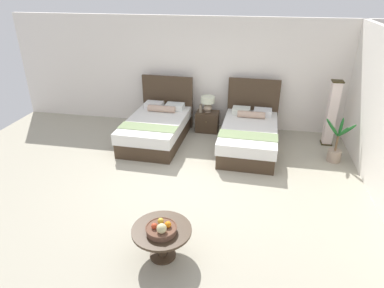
# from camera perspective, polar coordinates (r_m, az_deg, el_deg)

# --- Properties ---
(ground_plane) EXTENTS (10.17, 9.59, 0.02)m
(ground_plane) POSITION_cam_1_polar(r_m,az_deg,el_deg) (6.26, -1.01, -6.96)
(ground_plane) COLOR #A7A18C
(wall_back) EXTENTS (10.17, 0.12, 2.66)m
(wall_back) POSITION_cam_1_polar(r_m,az_deg,el_deg) (8.46, 3.15, 11.83)
(wall_back) COLOR white
(wall_back) RESTS_ON ground
(bed_near_window) EXTENTS (1.32, 2.09, 1.30)m
(bed_near_window) POSITION_cam_1_polar(r_m,az_deg,el_deg) (7.84, -5.95, 2.78)
(bed_near_window) COLOR #3E2E1F
(bed_near_window) RESTS_ON ground
(bed_near_corner) EXTENTS (1.26, 2.17, 1.32)m
(bed_near_corner) POSITION_cam_1_polar(r_m,az_deg,el_deg) (7.55, 9.61, 1.55)
(bed_near_corner) COLOR #3E2E1F
(bed_near_corner) RESTS_ON ground
(nightstand) EXTENTS (0.55, 0.42, 0.49)m
(nightstand) POSITION_cam_1_polar(r_m,az_deg,el_deg) (8.36, 2.60, 3.82)
(nightstand) COLOR #3E2E1F
(nightstand) RESTS_ON ground
(table_lamp) EXTENTS (0.34, 0.34, 0.39)m
(table_lamp) POSITION_cam_1_polar(r_m,az_deg,el_deg) (8.20, 2.69, 7.03)
(table_lamp) COLOR tan
(table_lamp) RESTS_ON nightstand
(vase) EXTENTS (0.07, 0.07, 0.20)m
(vase) POSITION_cam_1_polar(r_m,az_deg,el_deg) (8.22, 1.47, 6.05)
(vase) COLOR gray
(vase) RESTS_ON nightstand
(coffee_table) EXTENTS (0.79, 0.79, 0.46)m
(coffee_table) POSITION_cam_1_polar(r_m,az_deg,el_deg) (4.63, -5.11, -15.13)
(coffee_table) COLOR #3E2E1F
(coffee_table) RESTS_ON ground
(fruit_bowl) EXTENTS (0.41, 0.41, 0.20)m
(fruit_bowl) POSITION_cam_1_polar(r_m,az_deg,el_deg) (4.47, -5.20, -14.07)
(fruit_bowl) COLOR brown
(fruit_bowl) RESTS_ON coffee_table
(floor_lamp_corner) EXTENTS (0.24, 0.24, 1.48)m
(floor_lamp_corner) POSITION_cam_1_polar(r_m,az_deg,el_deg) (8.09, 22.52, 4.78)
(floor_lamp_corner) COLOR #322A12
(floor_lamp_corner) RESTS_ON ground
(potted_palm) EXTENTS (0.59, 0.51, 0.90)m
(potted_palm) POSITION_cam_1_polar(r_m,az_deg,el_deg) (7.51, 23.09, -0.68)
(potted_palm) COLOR tan
(potted_palm) RESTS_ON ground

